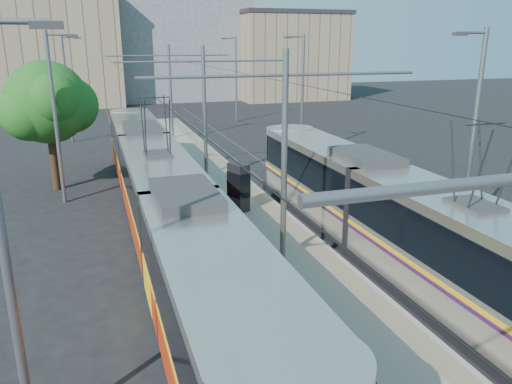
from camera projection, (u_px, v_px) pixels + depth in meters
name	position (u px, v px, depth m)	size (l,w,h in m)	color
platform	(220.00, 191.00, 25.57)	(4.00, 50.00, 0.30)	gray
tactile_strip_left	(191.00, 191.00, 25.09)	(0.70, 50.00, 0.01)	gray
tactile_strip_right	(246.00, 186.00, 25.96)	(0.70, 50.00, 0.01)	gray
rails	(220.00, 194.00, 25.61)	(8.71, 70.00, 0.03)	gray
tram_left	(160.00, 195.00, 19.66)	(2.43, 29.34, 5.50)	black
tram_right	(468.00, 256.00, 13.66)	(2.43, 28.36, 5.50)	black
catenary	(233.00, 113.00, 21.71)	(9.20, 70.00, 7.00)	slate
street_lamps	(201.00, 103.00, 28.04)	(15.18, 38.22, 8.00)	slate
shelter	(239.00, 186.00, 21.93)	(0.90, 1.11, 2.12)	black
tree	(53.00, 103.00, 25.34)	(4.57, 4.23, 6.64)	#382314
building_left	(50.00, 50.00, 59.87)	(16.32, 12.24, 12.96)	gray
building_centre	(177.00, 37.00, 67.81)	(18.36, 14.28, 16.21)	gray
building_right	(288.00, 56.00, 67.22)	(14.28, 10.20, 11.35)	gray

